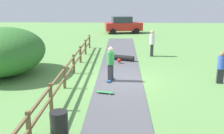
{
  "coord_description": "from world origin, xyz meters",
  "views": [
    {
      "loc": [
        0.13,
        -13.7,
        4.39
      ],
      "look_at": [
        -0.34,
        -0.97,
        1.0
      ],
      "focal_mm": 44.04,
      "sensor_mm": 36.0,
      "label": 1
    }
  ],
  "objects": [
    {
      "name": "skater_riding",
      "position": [
        -0.45,
        -0.07,
        1.02
      ],
      "size": [
        0.48,
        0.82,
        1.79
      ],
      "color": "#265999",
      "rests_on": "asphalt_path"
    },
    {
      "name": "bush_large",
      "position": [
        -6.44,
        1.0,
        1.32
      ],
      "size": [
        4.49,
        5.39,
        2.63
      ],
      "primitive_type": "ellipsoid",
      "color": "#33702D",
      "rests_on": "ground_plane"
    },
    {
      "name": "asphalt_path",
      "position": [
        0.0,
        0.0,
        0.01
      ],
      "size": [
        2.4,
        28.0,
        0.02
      ],
      "primitive_type": "cube",
      "color": "#515156",
      "rests_on": "ground_plane"
    },
    {
      "name": "ground_plane",
      "position": [
        0.0,
        0.0,
        0.0
      ],
      "size": [
        60.0,
        60.0,
        0.0
      ],
      "primitive_type": "plane",
      "color": "#60934C"
    },
    {
      "name": "wooden_fence",
      "position": [
        -2.6,
        0.0,
        0.67
      ],
      "size": [
        0.12,
        18.12,
        1.1
      ],
      "color": "brown",
      "rests_on": "ground_plane"
    },
    {
      "name": "trash_bin",
      "position": [
        -1.8,
        -5.99,
        0.45
      ],
      "size": [
        0.56,
        0.56,
        0.9
      ],
      "primitive_type": "cylinder",
      "color": "black",
      "rests_on": "ground_plane"
    },
    {
      "name": "bystander_white",
      "position": [
        2.3,
        5.96,
        1.05
      ],
      "size": [
        0.45,
        0.45,
        1.89
      ],
      "color": "#2D2D33",
      "rests_on": "ground_plane"
    },
    {
      "name": "skater_fallen",
      "position": [
        0.23,
        4.38,
        0.2
      ],
      "size": [
        1.45,
        1.33,
        0.36
      ],
      "color": "black",
      "rests_on": "asphalt_path"
    },
    {
      "name": "bystander_blue",
      "position": [
        5.1,
        -0.22,
        0.89
      ],
      "size": [
        0.4,
        0.4,
        1.63
      ],
      "color": "#2D2D33",
      "rests_on": "ground_plane"
    },
    {
      "name": "skateboard_loose",
      "position": [
        -0.64,
        -2.0,
        0.09
      ],
      "size": [
        0.82,
        0.38,
        0.08
      ],
      "color": "#338C4C",
      "rests_on": "asphalt_path"
    },
    {
      "name": "parked_car_red",
      "position": [
        0.22,
        18.13,
        0.96
      ],
      "size": [
        4.44,
        2.56,
        1.92
      ],
      "color": "red",
      "rests_on": "ground_plane"
    }
  ]
}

